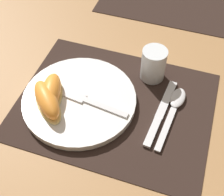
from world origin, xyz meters
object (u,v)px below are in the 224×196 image
object	(u,v)px
citrus_wedge_0	(51,92)
citrus_wedge_1	(47,100)
juice_glass	(153,66)
fork	(87,100)
spoon	(175,106)
plate	(79,100)
knife	(160,114)

from	to	relation	value
citrus_wedge_0	citrus_wedge_1	bearing A→B (deg)	-86.18
juice_glass	fork	distance (m)	0.19
fork	citrus_wedge_0	bearing A→B (deg)	-169.22
juice_glass	spoon	distance (m)	0.11
plate	spoon	xyz separation A→B (m)	(0.22, 0.06, -0.00)
knife	citrus_wedge_1	size ratio (longest dim) A/B	1.71
fork	citrus_wedge_1	size ratio (longest dim) A/B	1.51
fork	citrus_wedge_0	world-z (taller)	citrus_wedge_0
plate	fork	distance (m)	0.02
knife	fork	world-z (taller)	fork
fork	citrus_wedge_1	bearing A→B (deg)	-152.30
juice_glass	knife	world-z (taller)	juice_glass
spoon	plate	bearing A→B (deg)	-165.50
citrus_wedge_0	knife	bearing A→B (deg)	9.93
plate	juice_glass	distance (m)	0.20
plate	fork	world-z (taller)	fork
knife	citrus_wedge_0	xyz separation A→B (m)	(-0.25, -0.04, 0.03)
plate	spoon	world-z (taller)	plate
spoon	fork	size ratio (longest dim) A/B	1.06
spoon	citrus_wedge_0	size ratio (longest dim) A/B	1.62
fork	spoon	bearing A→B (deg)	17.09
juice_glass	fork	size ratio (longest dim) A/B	0.48
plate	knife	size ratio (longest dim) A/B	1.33
juice_glass	citrus_wedge_1	world-z (taller)	juice_glass
fork	juice_glass	bearing A→B (deg)	49.10
spoon	citrus_wedge_1	world-z (taller)	citrus_wedge_1
fork	citrus_wedge_0	size ratio (longest dim) A/B	1.53
citrus_wedge_0	citrus_wedge_1	distance (m)	0.03
plate	citrus_wedge_1	bearing A→B (deg)	-141.63
knife	citrus_wedge_1	xyz separation A→B (m)	(-0.25, -0.07, 0.03)
knife	fork	size ratio (longest dim) A/B	1.13
juice_glass	fork	xyz separation A→B (m)	(-0.12, -0.14, -0.02)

